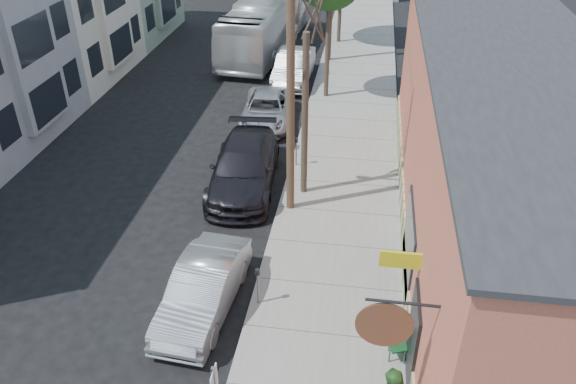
# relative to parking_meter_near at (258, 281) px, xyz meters

# --- Properties ---
(ground) EXTENTS (120.00, 120.00, 0.00)m
(ground) POSITION_rel_parking_meter_near_xyz_m (-2.25, -0.93, -0.98)
(ground) COLOR black
(sidewalk) EXTENTS (4.50, 58.00, 0.15)m
(sidewalk) POSITION_rel_parking_meter_near_xyz_m (2.00, 10.07, -0.91)
(sidewalk) COLOR gray
(sidewalk) RESTS_ON ground
(cafe_building) EXTENTS (6.60, 20.20, 6.61)m
(cafe_building) POSITION_rel_parking_meter_near_xyz_m (6.74, 4.06, 2.32)
(cafe_building) COLOR #BB5D45
(cafe_building) RESTS_ON ground
(apartment_row) EXTENTS (6.30, 32.00, 9.00)m
(apartment_row) POSITION_rel_parking_meter_near_xyz_m (-14.10, 13.07, 3.52)
(apartment_row) COLOR gray
(apartment_row) RESTS_ON ground
(parking_meter_near) EXTENTS (0.14, 0.14, 1.24)m
(parking_meter_near) POSITION_rel_parking_meter_near_xyz_m (0.00, 0.00, 0.00)
(parking_meter_near) COLOR slate
(parking_meter_near) RESTS_ON sidewalk
(parking_meter_far) EXTENTS (0.14, 0.14, 1.24)m
(parking_meter_far) POSITION_rel_parking_meter_near_xyz_m (0.00, 8.22, 0.00)
(parking_meter_far) COLOR slate
(parking_meter_far) RESTS_ON sidewalk
(utility_pole_near) EXTENTS (3.57, 0.28, 10.00)m
(utility_pole_near) POSITION_rel_parking_meter_near_xyz_m (0.14, 5.11, 4.43)
(utility_pole_near) COLOR #503A28
(utility_pole_near) RESTS_ON sidewalk
(tree_bare) EXTENTS (0.24, 0.24, 6.12)m
(tree_bare) POSITION_rel_parking_meter_near_xyz_m (0.55, 6.27, 2.23)
(tree_bare) COLOR #44392C
(tree_bare) RESTS_ON sidewalk
(patio_chair_a) EXTENTS (0.64, 0.64, 0.88)m
(patio_chair_a) POSITION_rel_parking_meter_near_xyz_m (3.94, -1.48, -0.39)
(patio_chair_a) COLOR #134621
(patio_chair_a) RESTS_ON sidewalk
(car_1) EXTENTS (1.94, 4.66, 1.50)m
(car_1) POSITION_rel_parking_meter_near_xyz_m (-1.53, -0.33, -0.23)
(car_1) COLOR #B2B5BB
(car_1) RESTS_ON ground
(car_2) EXTENTS (2.81, 6.05, 1.71)m
(car_2) POSITION_rel_parking_meter_near_xyz_m (-1.81, 6.53, -0.13)
(car_2) COLOR black
(car_2) RESTS_ON ground
(car_3) EXTENTS (2.57, 4.99, 1.35)m
(car_3) POSITION_rel_parking_meter_near_xyz_m (-2.00, 12.40, -0.31)
(car_3) COLOR #A6A9AD
(car_3) RESTS_ON ground
(car_4) EXTENTS (1.89, 5.25, 1.72)m
(car_4) POSITION_rel_parking_meter_near_xyz_m (-1.45, 17.93, -0.12)
(car_4) COLOR #A4A7AC
(car_4) RESTS_ON ground
(bus) EXTENTS (3.96, 12.52, 3.43)m
(bus) POSITION_rel_parking_meter_near_xyz_m (-3.98, 23.27, 0.73)
(bus) COLOR white
(bus) RESTS_ON ground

